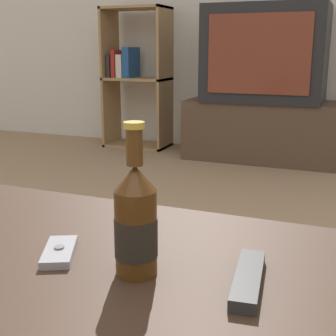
{
  "coord_description": "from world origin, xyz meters",
  "views": [
    {
      "loc": [
        0.37,
        -0.57,
        0.77
      ],
      "look_at": [
        -0.01,
        0.36,
        0.52
      ],
      "focal_mm": 50.0,
      "sensor_mm": 36.0,
      "label": 1
    }
  ],
  "objects": [
    {
      "name": "remote_control",
      "position": [
        0.24,
        0.09,
        0.43
      ],
      "size": [
        0.06,
        0.18,
        0.02
      ],
      "rotation": [
        0.0,
        0.0,
        0.12
      ],
      "color": "#282828",
      "rests_on": "coffee_table"
    },
    {
      "name": "bookshelf",
      "position": [
        -1.28,
        2.81,
        0.57
      ],
      "size": [
        0.5,
        0.3,
        1.08
      ],
      "color": "#99754C",
      "rests_on": "ground_plane"
    },
    {
      "name": "tv_stand",
      "position": [
        -0.24,
        2.72,
        0.21
      ],
      "size": [
        1.05,
        0.46,
        0.42
      ],
      "color": "#4C3828",
      "rests_on": "ground_plane"
    },
    {
      "name": "beer_bottle",
      "position": [
        0.06,
        0.06,
        0.51
      ],
      "size": [
        0.07,
        0.07,
        0.25
      ],
      "color": "#47280F",
      "rests_on": "coffee_table"
    },
    {
      "name": "coffee_table",
      "position": [
        0.0,
        0.0,
        0.36
      ],
      "size": [
        1.18,
        0.77,
        0.42
      ],
      "color": "#332116",
      "rests_on": "ground_plane"
    },
    {
      "name": "cell_phone",
      "position": [
        -0.1,
        0.07,
        0.42
      ],
      "size": [
        0.1,
        0.13,
        0.02
      ],
      "rotation": [
        0.0,
        0.0,
        0.45
      ],
      "color": "gray",
      "rests_on": "coffee_table"
    },
    {
      "name": "television",
      "position": [
        -0.24,
        2.72,
        0.74
      ],
      "size": [
        0.8,
        0.51,
        0.64
      ],
      "color": "black",
      "rests_on": "tv_stand"
    }
  ]
}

